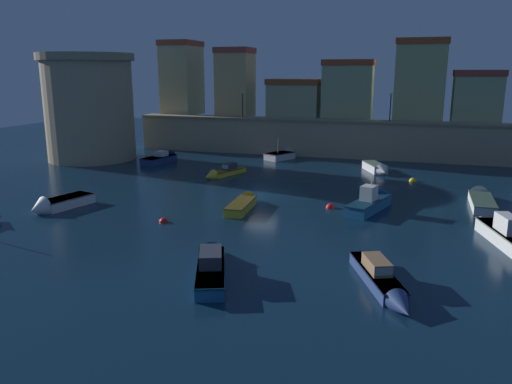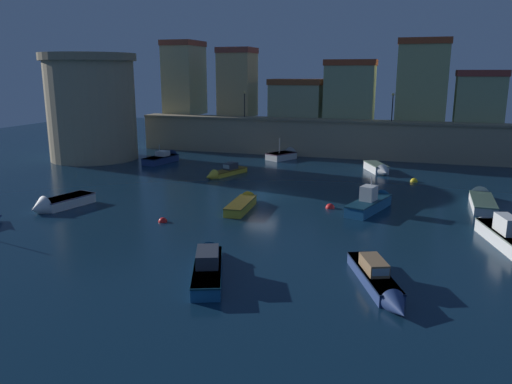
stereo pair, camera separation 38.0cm
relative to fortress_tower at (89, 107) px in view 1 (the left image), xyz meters
name	(u,v)px [view 1 (the left image)]	position (x,y,z in m)	size (l,w,h in m)	color
ground_plane	(261,196)	(23.47, -10.91, -5.94)	(117.94, 117.94, 0.00)	#0C2338
quay_wall	(312,137)	(23.47, 9.95, -3.74)	(43.76, 2.70, 4.37)	tan
old_town_backdrop	(316,85)	(23.15, 13.46, 2.27)	(41.36, 5.87, 9.63)	#C6BA80
fortress_tower	(89,107)	(0.00, 0.00, 0.00)	(10.45, 10.45, 11.75)	tan
quay_lamp_0	(243,100)	(14.79, 9.95, 0.54)	(0.32, 0.32, 3.13)	black
quay_lamp_1	(391,102)	(32.28, 9.95, 0.53)	(0.32, 0.32, 3.11)	black
moored_boat_0	(382,281)	(33.97, -26.42, -5.53)	(3.60, 6.55, 1.44)	navy
moored_boat_1	(377,168)	(31.69, 1.72, -5.51)	(3.15, 4.78, 1.28)	white
moored_boat_3	(223,172)	(17.65, -4.44, -5.60)	(2.93, 5.50, 1.45)	gold
moored_boat_4	(57,204)	(10.44, -19.28, -5.55)	(2.83, 5.23, 1.62)	white
moored_boat_5	(481,199)	(40.14, -8.30, -5.58)	(1.65, 6.66, 1.46)	silver
moored_boat_6	(284,155)	(20.86, 6.84, -5.53)	(3.64, 4.58, 2.97)	silver
moored_boat_7	(164,158)	(8.63, 0.79, -5.50)	(2.68, 5.72, 2.52)	navy
moored_boat_8	(244,203)	(23.31, -14.78, -5.59)	(1.58, 5.60, 1.19)	gold
moored_boat_9	(373,201)	(32.43, -12.17, -5.40)	(3.31, 6.70, 2.79)	#195689
moored_boat_10	(499,231)	(40.14, -17.33, -5.35)	(2.88, 6.87, 1.95)	white
moored_boat_11	(211,263)	(25.64, -26.81, -5.47)	(3.64, 6.75, 1.63)	#195689
mooring_buoy_0	(164,222)	(19.36, -19.89, -5.94)	(0.60, 0.60, 0.60)	red
mooring_buoy_1	(330,208)	(29.42, -12.97, -5.94)	(0.67, 0.67, 0.67)	red
mooring_buoy_2	(413,181)	(35.17, -1.60, -5.94)	(0.66, 0.66, 0.66)	yellow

